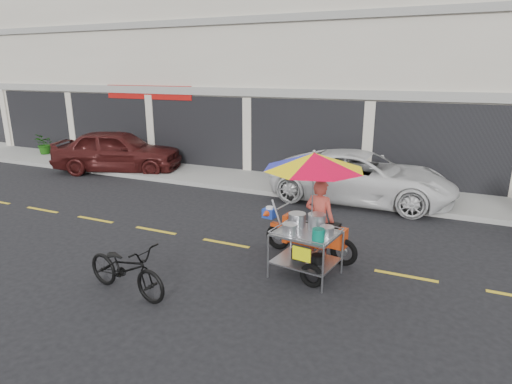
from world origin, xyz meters
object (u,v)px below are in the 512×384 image
at_px(maroon_sedan, 118,151).
at_px(food_vendor_rig, 314,194).
at_px(white_pickup, 362,177).
at_px(near_bicycle, 126,268).

distance_m(maroon_sedan, food_vendor_rig, 10.80).
height_order(maroon_sedan, white_pickup, maroon_sedan).
bearing_deg(white_pickup, food_vendor_rig, 179.92).
distance_m(maroon_sedan, near_bicycle, 10.07).
bearing_deg(food_vendor_rig, maroon_sedan, 159.97).
relative_size(white_pickup, near_bicycle, 2.93).
xyz_separation_m(near_bicycle, food_vendor_rig, (2.73, 2.34, 1.08)).
relative_size(maroon_sedan, food_vendor_rig, 1.96).
distance_m(white_pickup, near_bicycle, 7.95).
relative_size(white_pickup, food_vendor_rig, 2.18).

